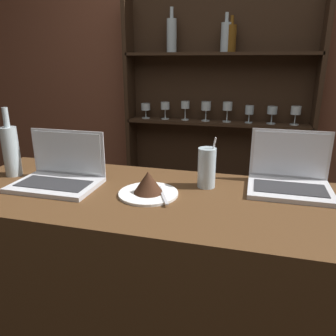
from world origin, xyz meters
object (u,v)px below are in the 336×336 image
laptop_far (289,177)px  cake_plate (148,186)px  laptop_near (60,174)px  wine_bottle_clear (11,150)px  water_glass (207,168)px

laptop_far → cake_plate: 0.56m
laptop_near → wine_bottle_clear: (-0.26, 0.05, 0.07)m
laptop_near → laptop_far: size_ratio=1.07×
laptop_far → cake_plate: (-0.52, -0.21, -0.01)m
cake_plate → wine_bottle_clear: wine_bottle_clear is taller
cake_plate → wine_bottle_clear: 0.65m
laptop_far → cake_plate: size_ratio=1.38×
laptop_far → cake_plate: bearing=-158.2°
laptop_near → wine_bottle_clear: 0.27m
laptop_near → cake_plate: bearing=-2.5°
laptop_near → water_glass: laptop_near is taller
laptop_far → wine_bottle_clear: (-1.16, -0.14, 0.07)m
wine_bottle_clear → laptop_far: bearing=7.0°
laptop_far → wine_bottle_clear: 1.17m
wine_bottle_clear → laptop_near: bearing=-10.2°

